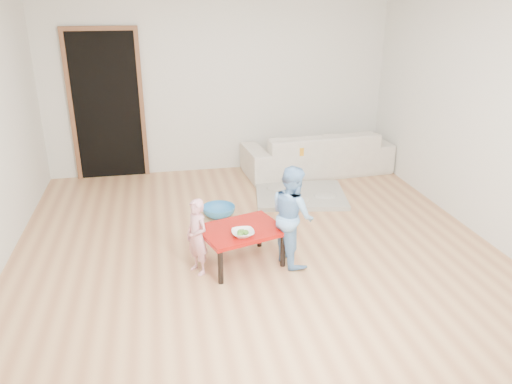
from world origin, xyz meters
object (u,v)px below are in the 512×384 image
object	(u,v)px
basin	(219,211)
red_table	(241,246)
bowl	(243,233)
child_blue	(292,215)
child_pink	(197,237)
sofa	(317,152)

from	to	relation	value
basin	red_table	bearing A→B (deg)	-86.44
red_table	bowl	bearing A→B (deg)	-93.42
child_blue	bowl	bearing A→B (deg)	89.01
child_pink	child_blue	xyz separation A→B (m)	(0.93, 0.03, 0.13)
red_table	basin	world-z (taller)	red_table
sofa	child_blue	bearing A→B (deg)	63.00
sofa	red_table	xyz separation A→B (m)	(-1.57, -2.50, -0.12)
basin	sofa	bearing A→B (deg)	38.73
bowl	basin	distance (m)	1.39
sofa	child_blue	distance (m)	2.77
child_blue	basin	world-z (taller)	child_blue
sofa	bowl	bearing A→B (deg)	55.16
sofa	child_blue	size ratio (longest dim) A/B	2.15
bowl	child_pink	distance (m)	0.43
bowl	red_table	bearing A→B (deg)	86.58
sofa	bowl	world-z (taller)	sofa
red_table	bowl	size ratio (longest dim) A/B	3.64
red_table	child_pink	bearing A→B (deg)	-169.61
sofa	basin	bearing A→B (deg)	34.63
child_blue	sofa	bearing A→B (deg)	-36.68
red_table	child_pink	xyz separation A→B (m)	(-0.43, -0.08, 0.18)
bowl	basin	world-z (taller)	bowl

